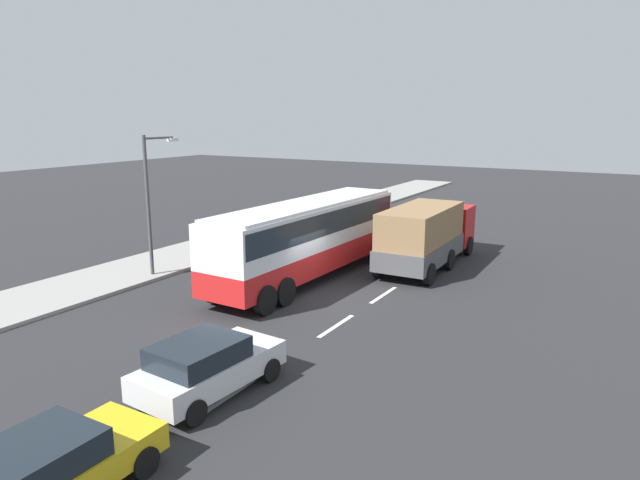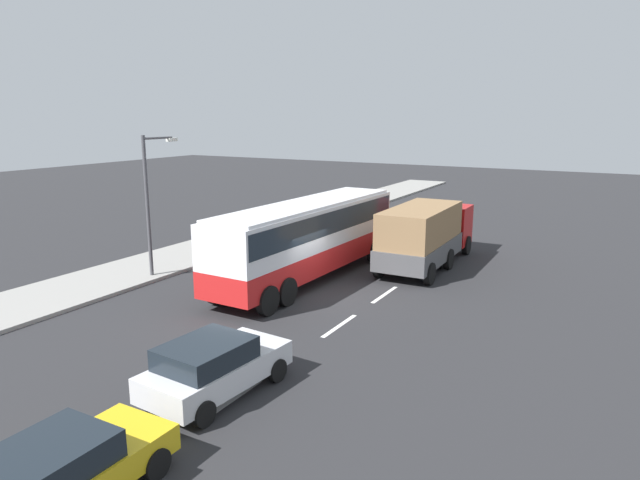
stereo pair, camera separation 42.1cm
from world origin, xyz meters
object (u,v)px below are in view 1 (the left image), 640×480
object	(u,v)px
pedestrian_near_curb	(236,228)
street_lamp	(152,193)
car_yellow_taxi	(45,471)
car_silver_hatch	(207,365)
cargo_truck	(427,233)
coach_bus	(307,232)

from	to	relation	value
pedestrian_near_curb	street_lamp	distance (m)	6.81
street_lamp	car_yellow_taxi	bearing A→B (deg)	-140.99
car_silver_hatch	pedestrian_near_curb	bearing A→B (deg)	40.53
cargo_truck	car_silver_hatch	distance (m)	14.96
coach_bus	cargo_truck	size ratio (longest dim) A/B	1.47
pedestrian_near_curb	coach_bus	bearing A→B (deg)	-165.15
car_silver_hatch	street_lamp	world-z (taller)	street_lamp
car_silver_hatch	car_yellow_taxi	distance (m)	4.83
car_yellow_taxi	pedestrian_near_curb	world-z (taller)	pedestrian_near_curb
cargo_truck	car_silver_hatch	size ratio (longest dim) A/B	1.91
coach_bus	cargo_truck	bearing A→B (deg)	-36.62
coach_bus	car_silver_hatch	size ratio (longest dim) A/B	2.80
car_yellow_taxi	street_lamp	distance (m)	15.78
car_silver_hatch	car_yellow_taxi	xyz separation A→B (m)	(-4.81, -0.40, -0.04)
car_yellow_taxi	car_silver_hatch	bearing A→B (deg)	4.56
cargo_truck	pedestrian_near_curb	size ratio (longest dim) A/B	4.91
car_yellow_taxi	street_lamp	xyz separation A→B (m)	(12.04, 9.76, 2.97)
cargo_truck	street_lamp	distance (m)	12.66
coach_bus	car_yellow_taxi	xyz separation A→B (m)	(-15.02, -3.64, -1.36)
cargo_truck	pedestrian_near_curb	distance (m)	10.42
coach_bus	street_lamp	xyz separation A→B (m)	(-2.98, 6.12, 1.61)
coach_bus	car_yellow_taxi	bearing A→B (deg)	-164.77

